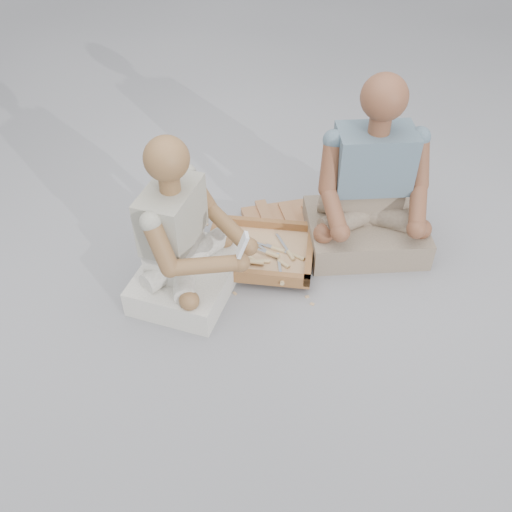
# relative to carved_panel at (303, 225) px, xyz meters

# --- Properties ---
(ground) EXTENTS (60.00, 60.00, 0.00)m
(ground) POSITION_rel_carved_panel_xyz_m (-0.19, -0.73, -0.02)
(ground) COLOR #97979C
(ground) RESTS_ON ground
(carved_panel) EXTENTS (0.72, 0.61, 0.04)m
(carved_panel) POSITION_rel_carved_panel_xyz_m (0.00, 0.00, 0.00)
(carved_panel) COLOR #955B39
(carved_panel) RESTS_ON ground
(tool_tray) EXTENTS (0.54, 0.44, 0.07)m
(tool_tray) POSITION_rel_carved_panel_xyz_m (-0.20, -0.30, 0.04)
(tool_tray) COLOR brown
(tool_tray) RESTS_ON carved_panel
(chisel_0) EXTENTS (0.22, 0.02, 0.02)m
(chisel_0) POSITION_rel_carved_panel_xyz_m (-0.22, -0.40, 0.06)
(chisel_0) COLOR silver
(chisel_0) RESTS_ON tool_tray
(chisel_1) EXTENTS (0.22, 0.08, 0.02)m
(chisel_1) POSITION_rel_carved_panel_xyz_m (-0.13, -0.27, 0.05)
(chisel_1) COLOR silver
(chisel_1) RESTS_ON tool_tray
(chisel_2) EXTENTS (0.21, 0.10, 0.02)m
(chisel_2) POSITION_rel_carved_panel_xyz_m (-0.02, -0.31, 0.05)
(chisel_2) COLOR silver
(chisel_2) RESTS_ON tool_tray
(chisel_3) EXTENTS (0.07, 0.22, 0.02)m
(chisel_3) POSITION_rel_carved_panel_xyz_m (-0.07, -0.47, 0.05)
(chisel_3) COLOR silver
(chisel_3) RESTS_ON tool_tray
(chisel_4) EXTENTS (0.19, 0.15, 0.02)m
(chisel_4) POSITION_rel_carved_panel_xyz_m (-0.24, -0.37, 0.06)
(chisel_4) COLOR silver
(chisel_4) RESTS_ON tool_tray
(chisel_5) EXTENTS (0.18, 0.16, 0.02)m
(chisel_5) POSITION_rel_carved_panel_xyz_m (-0.08, -0.37, 0.05)
(chisel_5) COLOR silver
(chisel_5) RESTS_ON tool_tray
(chisel_6) EXTENTS (0.21, 0.09, 0.02)m
(chisel_6) POSITION_rel_carved_panel_xyz_m (-0.15, -0.33, 0.06)
(chisel_6) COLOR silver
(chisel_6) RESTS_ON tool_tray
(chisel_7) EXTENTS (0.13, 0.20, 0.02)m
(chisel_7) POSITION_rel_carved_panel_xyz_m (-0.05, -0.30, 0.05)
(chisel_7) COLOR silver
(chisel_7) RESTS_ON tool_tray
(chisel_8) EXTENTS (0.22, 0.06, 0.02)m
(chisel_8) POSITION_rel_carved_panel_xyz_m (-0.20, -0.38, 0.05)
(chisel_8) COLOR silver
(chisel_8) RESTS_ON tool_tray
(wood_chip_0) EXTENTS (0.02, 0.02, 0.00)m
(wood_chip_0) POSITION_rel_carved_panel_xyz_m (0.06, -0.52, -0.02)
(wood_chip_0) COLOR tan
(wood_chip_0) RESTS_ON ground
(wood_chip_1) EXTENTS (0.02, 0.02, 0.00)m
(wood_chip_1) POSITION_rel_carved_panel_xyz_m (0.09, -0.57, -0.02)
(wood_chip_1) COLOR tan
(wood_chip_1) RESTS_ON ground
(wood_chip_2) EXTENTS (0.02, 0.02, 0.00)m
(wood_chip_2) POSITION_rel_carved_panel_xyz_m (-0.49, -0.25, -0.02)
(wood_chip_2) COLOR tan
(wood_chip_2) RESTS_ON ground
(wood_chip_3) EXTENTS (0.02, 0.02, 0.00)m
(wood_chip_3) POSITION_rel_carved_panel_xyz_m (-0.17, -0.09, -0.02)
(wood_chip_3) COLOR tan
(wood_chip_3) RESTS_ON ground
(wood_chip_4) EXTENTS (0.02, 0.02, 0.00)m
(wood_chip_4) POSITION_rel_carved_panel_xyz_m (-0.14, -0.23, -0.02)
(wood_chip_4) COLOR tan
(wood_chip_4) RESTS_ON ground
(wood_chip_5) EXTENTS (0.02, 0.02, 0.00)m
(wood_chip_5) POSITION_rel_carved_panel_xyz_m (-0.12, -0.36, -0.02)
(wood_chip_5) COLOR tan
(wood_chip_5) RESTS_ON ground
(wood_chip_6) EXTENTS (0.02, 0.02, 0.00)m
(wood_chip_6) POSITION_rel_carved_panel_xyz_m (-0.45, -0.45, -0.02)
(wood_chip_6) COLOR tan
(wood_chip_6) RESTS_ON ground
(wood_chip_7) EXTENTS (0.02, 0.02, 0.00)m
(wood_chip_7) POSITION_rel_carved_panel_xyz_m (-0.44, -0.42, -0.02)
(wood_chip_7) COLOR tan
(wood_chip_7) RESTS_ON ground
(wood_chip_8) EXTENTS (0.02, 0.02, 0.00)m
(wood_chip_8) POSITION_rel_carved_panel_xyz_m (-0.53, -0.05, -0.02)
(wood_chip_8) COLOR tan
(wood_chip_8) RESTS_ON ground
(wood_chip_9) EXTENTS (0.02, 0.02, 0.00)m
(wood_chip_9) POSITION_rel_carved_panel_xyz_m (-0.48, -0.16, -0.02)
(wood_chip_9) COLOR tan
(wood_chip_9) RESTS_ON ground
(wood_chip_10) EXTENTS (0.02, 0.02, 0.00)m
(wood_chip_10) POSITION_rel_carved_panel_xyz_m (-0.29, -0.55, -0.02)
(wood_chip_10) COLOR tan
(wood_chip_10) RESTS_ON ground
(wood_chip_11) EXTENTS (0.02, 0.02, 0.00)m
(wood_chip_11) POSITION_rel_carved_panel_xyz_m (-0.42, -0.14, -0.02)
(wood_chip_11) COLOR tan
(wood_chip_11) RESTS_ON ground
(craftsman) EXTENTS (0.60, 0.60, 0.83)m
(craftsman) POSITION_rel_carved_panel_xyz_m (-0.52, -0.54, 0.26)
(craftsman) COLOR silver
(craftsman) RESTS_ON ground
(companion) EXTENTS (0.68, 0.59, 0.93)m
(companion) POSITION_rel_carved_panel_xyz_m (0.32, -0.07, 0.29)
(companion) COLOR gray
(companion) RESTS_ON ground
(mobile_phone) EXTENTS (0.07, 0.06, 0.12)m
(mobile_phone) POSITION_rel_carved_panel_xyz_m (-0.23, -0.65, 0.39)
(mobile_phone) COLOR white
(mobile_phone) RESTS_ON craftsman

